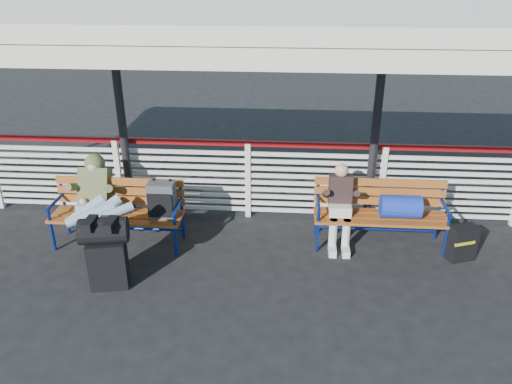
# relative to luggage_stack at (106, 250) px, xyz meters

# --- Properties ---
(ground) EXTENTS (60.00, 60.00, 0.00)m
(ground) POSITION_rel_luggage_stack_xyz_m (1.52, 0.06, -0.50)
(ground) COLOR black
(ground) RESTS_ON ground
(fence) EXTENTS (12.08, 0.08, 1.24)m
(fence) POSITION_rel_luggage_stack_xyz_m (1.52, 1.96, 0.16)
(fence) COLOR silver
(fence) RESTS_ON ground
(canopy) EXTENTS (12.60, 3.60, 3.16)m
(canopy) POSITION_rel_luggage_stack_xyz_m (1.52, 0.93, 2.54)
(canopy) COLOR silver
(canopy) RESTS_ON ground
(luggage_stack) EXTENTS (0.61, 0.41, 0.92)m
(luggage_stack) POSITION_rel_luggage_stack_xyz_m (0.00, 0.00, 0.00)
(luggage_stack) COLOR black
(luggage_stack) RESTS_ON ground
(bench_left) EXTENTS (1.80, 0.56, 0.97)m
(bench_left) POSITION_rel_luggage_stack_xyz_m (0.04, 1.03, 0.11)
(bench_left) COLOR #A0521F
(bench_left) RESTS_ON ground
(bench_right) EXTENTS (1.80, 0.56, 0.92)m
(bench_right) POSITION_rel_luggage_stack_xyz_m (3.51, 1.25, 0.08)
(bench_right) COLOR #A0521F
(bench_right) RESTS_ON ground
(traveler_man) EXTENTS (0.93, 1.64, 0.77)m
(traveler_man) POSITION_rel_luggage_stack_xyz_m (-0.35, 0.69, 0.24)
(traveler_man) COLOR #90A9C2
(traveler_man) RESTS_ON ground
(companion_person) EXTENTS (0.32, 0.66, 1.15)m
(companion_person) POSITION_rel_luggage_stack_xyz_m (2.85, 1.24, 0.09)
(companion_person) COLOR beige
(companion_person) RESTS_ON ground
(suitcase_side) EXTENTS (0.40, 0.32, 0.49)m
(suitcase_side) POSITION_rel_luggage_stack_xyz_m (4.45, 0.94, -0.26)
(suitcase_side) COLOR black
(suitcase_side) RESTS_ON ground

